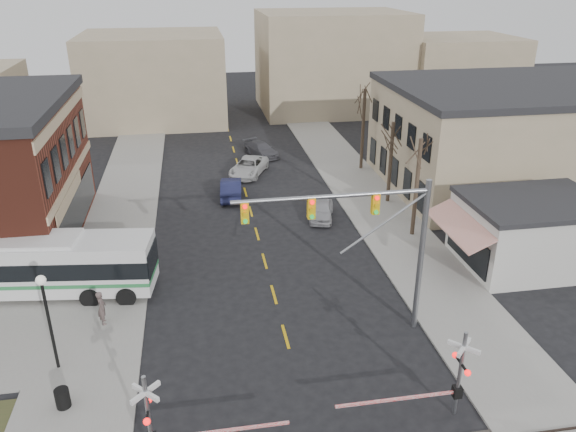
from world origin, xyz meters
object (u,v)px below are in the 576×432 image
object	(u,v)px
trash_bin	(63,398)
car_d	(261,149)
car_b	(231,188)
pedestrian_near	(102,308)
street_lamp	(46,304)
rr_crossing_east	(450,376)
car_c	(249,167)
transit_bus	(34,265)
rr_crossing_west	(161,420)
pedestrian_far	(96,288)
traffic_signal_mast	(372,229)
car_a	(322,209)

from	to	relation	value
trash_bin	car_d	bearing A→B (deg)	69.24
car_b	pedestrian_near	distance (m)	18.27
street_lamp	car_b	bearing A→B (deg)	64.41
rr_crossing_east	car_c	bearing A→B (deg)	99.00
trash_bin	car_b	world-z (taller)	car_b
transit_bus	rr_crossing_west	distance (m)	15.05
car_c	pedestrian_far	distance (m)	21.94
car_b	car_c	size ratio (longest dim) A/B	0.89
car_c	traffic_signal_mast	bearing A→B (deg)	-58.42
rr_crossing_east	pedestrian_near	xyz separation A→B (m)	(-14.66, 8.93, -0.93)
transit_bus	car_d	size ratio (longest dim) A/B	2.90
transit_bus	car_c	bearing A→B (deg)	52.61
pedestrian_far	car_c	bearing A→B (deg)	37.96
trash_bin	car_b	xyz separation A→B (m)	(8.72, 22.45, 0.21)
transit_bus	rr_crossing_east	world-z (taller)	rr_crossing_east
street_lamp	trash_bin	world-z (taller)	street_lamp
rr_crossing_west	pedestrian_near	bearing A→B (deg)	109.74
rr_crossing_east	car_a	xyz separation A→B (m)	(-0.60, 20.22, -1.28)
traffic_signal_mast	pedestrian_near	size ratio (longest dim) A/B	5.02
car_d	pedestrian_far	size ratio (longest dim) A/B	3.08
rr_crossing_east	rr_crossing_west	bearing A→B (deg)	-177.40
car_d	car_a	bearing A→B (deg)	-105.49
car_b	pedestrian_near	xyz separation A→B (m)	(-7.85, -16.49, 0.28)
rr_crossing_east	street_lamp	world-z (taller)	street_lamp
street_lamp	car_c	size ratio (longest dim) A/B	0.92
pedestrian_near	car_d	bearing A→B (deg)	-36.80
pedestrian_far	street_lamp	bearing A→B (deg)	-123.39
car_d	pedestrian_near	distance (m)	29.28
pedestrian_far	rr_crossing_east	bearing A→B (deg)	-60.13
street_lamp	pedestrian_far	bearing A→B (deg)	80.22
rr_crossing_east	pedestrian_far	bearing A→B (deg)	143.48
car_d	pedestrian_far	distance (m)	27.37
rr_crossing_east	pedestrian_near	world-z (taller)	rr_crossing_east
car_d	street_lamp	bearing A→B (deg)	-138.16
rr_crossing_west	car_b	size ratio (longest dim) A/B	1.21
street_lamp	pedestrian_near	xyz separation A→B (m)	(1.62, 3.27, -2.46)
trash_bin	pedestrian_near	xyz separation A→B (m)	(0.88, 5.96, 0.49)
car_a	car_c	size ratio (longest dim) A/B	0.77
pedestrian_near	street_lamp	bearing A→B (deg)	140.18
car_a	car_c	world-z (taller)	car_c
transit_bus	car_c	world-z (taller)	transit_bus
rr_crossing_east	street_lamp	distance (m)	17.30
car_a	trash_bin	bearing A→B (deg)	-115.09
traffic_signal_mast	car_c	size ratio (longest dim) A/B	1.77
trash_bin	car_c	xyz separation A→B (m)	(10.69, 27.65, 0.17)
car_b	pedestrian_far	xyz separation A→B (m)	(-8.49, -14.09, 0.10)
traffic_signal_mast	street_lamp	xyz separation A→B (m)	(-14.73, -0.47, -2.19)
street_lamp	car_a	bearing A→B (deg)	42.89
transit_bus	trash_bin	size ratio (longest dim) A/B	15.27
rr_crossing_east	trash_bin	bearing A→B (deg)	169.18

